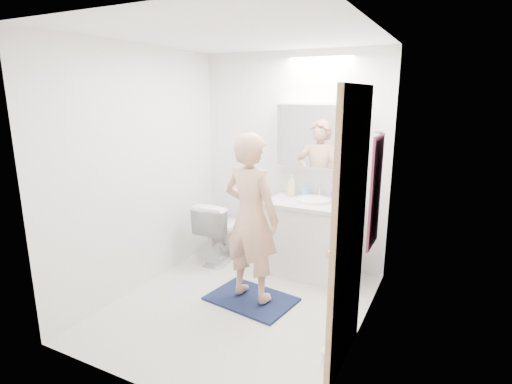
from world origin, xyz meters
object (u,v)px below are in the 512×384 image
Objects in this scene: medicine_cabinet at (316,136)px; soap_bottle_a at (292,185)px; toilet_paper_roll at (329,356)px; toilet at (222,230)px; person at (251,218)px; vanity_cabinet at (311,240)px; toothbrush_cup at (335,197)px; soap_bottle_b at (306,189)px.

medicine_cabinet is 3.59× the size of soap_bottle_a.
soap_bottle_a reaches higher than toilet_paper_roll.
toilet is 0.47× the size of person.
person is at bearing -89.96° from soap_bottle_a.
vanity_cabinet is 1.02× the size of medicine_cabinet.
person is at bearing -116.75° from toothbrush_cup.
toilet_paper_roll is at bearing -65.37° from vanity_cabinet.
toothbrush_cup is at bearing 105.86° from toilet_paper_roll.
toilet_paper_roll is (0.78, -1.57, -0.86)m from soap_bottle_b.
toilet is (-1.01, -0.32, -1.13)m from medicine_cabinet.
vanity_cabinet is 5.27× the size of soap_bottle_b.
soap_bottle_b reaches higher than toilet.
person is 14.27× the size of toilet_paper_roll.
soap_bottle_a is at bearing -163.21° from toilet.
soap_bottle_b reaches higher than vanity_cabinet.
toilet_paper_roll is (0.70, -1.60, -1.45)m from medicine_cabinet.
toilet is at bearing -167.78° from toothbrush_cup.
vanity_cabinet is at bearing -50.52° from soap_bottle_b.
soap_bottle_b is at bearing 176.68° from toothbrush_cup.
person is 6.41× the size of soap_bottle_a.
toilet is at bearing -173.88° from vanity_cabinet.
toilet is (-1.07, -0.11, -0.02)m from vanity_cabinet.
toilet_paper_roll is (0.64, -1.39, -0.34)m from vanity_cabinet.
toilet is 6.65× the size of toilet_paper_roll.
medicine_cabinet reaches higher than soap_bottle_a.
soap_bottle_a reaches higher than toilet.
vanity_cabinet is 0.54m from toothbrush_cup.
soap_bottle_a is at bearing 153.83° from vanity_cabinet.
medicine_cabinet is 1.20× the size of toilet.
vanity_cabinet is 3.67× the size of soap_bottle_a.
soap_bottle_b is 1.95m from toilet_paper_roll.
vanity_cabinet is at bearing -176.13° from toilet.
toothbrush_cup is at bearing 39.17° from vanity_cabinet.
soap_bottle_b is at bearing -90.35° from person.
soap_bottle_a is at bearing -166.07° from medicine_cabinet.
toilet is at bearing -160.96° from soap_bottle_a.
soap_bottle_a is 1.43× the size of soap_bottle_b.
toothbrush_cup is (0.26, -0.05, -0.63)m from medicine_cabinet.
vanity_cabinet is 1.08m from toilet.
person is (-0.24, -1.04, -0.67)m from medicine_cabinet.
medicine_cabinet is 5.16× the size of soap_bottle_b.
medicine_cabinet is (-0.06, 0.21, 1.11)m from vanity_cabinet.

